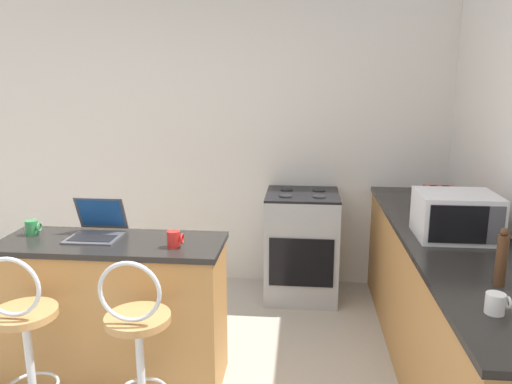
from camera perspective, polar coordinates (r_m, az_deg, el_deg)
wall_back at (r=4.57m, az=-3.94°, el=5.64°), size 12.00×0.06×2.60m
breakfast_bar at (r=3.29m, az=-15.76°, el=-13.00°), size 1.35×0.50×0.92m
counter_right at (r=3.46m, az=21.37°, el=-12.17°), size 0.68×2.91×0.92m
bar_stool_near at (r=3.03m, az=-24.78°, el=-15.83°), size 0.40×0.40×1.02m
bar_stool_far at (r=2.79m, az=-13.27°, el=-17.51°), size 0.40×0.40×1.02m
laptop at (r=3.22m, az=-17.72°, el=-3.82°), size 0.31×0.30×0.23m
microwave at (r=3.25m, az=21.88°, el=-2.52°), size 0.46×0.39×0.28m
toaster at (r=3.78m, az=20.45°, el=-1.03°), size 0.23×0.26×0.19m
stove_range at (r=4.36m, az=5.22°, el=-6.07°), size 0.61×0.61×0.93m
mug_green at (r=3.40m, az=-24.21°, el=-3.73°), size 0.09×0.08×0.09m
pepper_mill at (r=2.61m, az=26.26°, el=-6.79°), size 0.05×0.05×0.28m
mug_red at (r=2.91m, az=-9.32°, el=-5.34°), size 0.09×0.08×0.10m
mug_white at (r=2.33m, az=25.74°, el=-11.41°), size 0.10×0.08×0.09m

